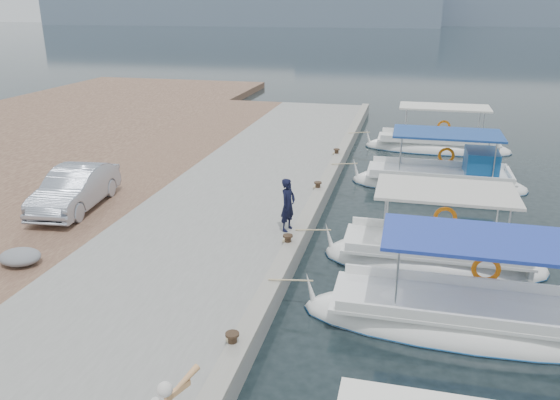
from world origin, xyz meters
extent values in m
plane|color=black|center=(0.00, 0.00, 0.00)|extent=(400.00, 400.00, 0.00)
cube|color=gray|center=(-3.00, 5.00, 0.25)|extent=(6.00, 40.00, 0.50)
cube|color=gray|center=(-0.22, 5.00, 0.56)|extent=(0.44, 40.00, 0.12)
cube|color=brown|center=(-8.00, 5.00, 0.25)|extent=(4.00, 40.00, 0.50)
cube|color=gray|center=(-60.00, 190.00, 7.00)|extent=(140.00, 40.00, 14.00)
ellipsoid|color=white|center=(4.47, -0.85, 0.05)|extent=(7.74, 2.22, 1.30)
ellipsoid|color=#155295|center=(4.47, -0.85, 0.03)|extent=(7.78, 2.27, 0.22)
cube|color=white|center=(4.47, -0.85, 0.55)|extent=(6.34, 1.91, 0.08)
cube|color=#213AA8|center=(4.66, -0.85, 2.19)|extent=(4.64, 2.05, 0.08)
cylinder|color=silver|center=(2.73, -1.69, 1.35)|extent=(0.05, 0.05, 1.60)
torus|color=orange|center=(4.77, 0.20, 1.00)|extent=(0.68, 0.12, 0.68)
ellipsoid|color=white|center=(3.68, 2.33, 0.05)|extent=(6.15, 2.37, 1.30)
ellipsoid|color=#155295|center=(3.68, 2.33, 0.03)|extent=(6.18, 2.42, 0.22)
cube|color=white|center=(3.68, 2.33, 0.55)|extent=(5.04, 2.04, 0.08)
cube|color=beige|center=(3.83, 2.33, 2.19)|extent=(3.69, 2.18, 0.08)
cylinder|color=silver|center=(2.29, 1.44, 1.35)|extent=(0.05, 0.05, 1.60)
torus|color=orange|center=(3.98, 3.45, 1.00)|extent=(0.68, 0.12, 0.68)
ellipsoid|color=white|center=(4.04, 9.59, 0.05)|extent=(6.88, 2.51, 1.30)
ellipsoid|color=#155295|center=(4.04, 9.59, 0.03)|extent=(6.91, 2.56, 0.22)
cube|color=white|center=(4.04, 9.59, 0.55)|extent=(5.64, 2.16, 0.08)
cube|color=navy|center=(4.21, 9.59, 2.19)|extent=(4.13, 2.31, 0.08)
cylinder|color=silver|center=(2.49, 8.65, 1.35)|extent=(0.05, 0.05, 1.60)
torus|color=orange|center=(4.34, 10.78, 1.00)|extent=(0.68, 0.12, 0.68)
cube|color=#155295|center=(5.59, 9.59, 1.10)|extent=(1.20, 1.75, 1.00)
ellipsoid|color=white|center=(4.18, 15.63, 0.05)|extent=(7.16, 2.20, 1.30)
ellipsoid|color=#155295|center=(4.18, 15.63, 0.03)|extent=(7.20, 2.24, 0.22)
cube|color=white|center=(4.18, 15.63, 0.55)|extent=(5.87, 1.89, 0.08)
cube|color=silver|center=(4.36, 15.63, 2.19)|extent=(4.30, 2.02, 0.08)
cylinder|color=silver|center=(2.57, 14.81, 1.35)|extent=(0.05, 0.05, 1.60)
torus|color=orange|center=(4.48, 16.68, 1.00)|extent=(0.68, 0.12, 0.68)
cylinder|color=black|center=(-0.35, -3.50, 0.65)|extent=(0.18, 0.18, 0.30)
cylinder|color=black|center=(-0.35, -3.50, 0.80)|extent=(0.28, 0.28, 0.05)
cylinder|color=black|center=(-0.35, 1.50, 0.65)|extent=(0.18, 0.18, 0.30)
cylinder|color=black|center=(-0.35, 1.50, 0.80)|extent=(0.28, 0.28, 0.05)
cylinder|color=black|center=(-0.35, 6.50, 0.65)|extent=(0.18, 0.18, 0.30)
cylinder|color=black|center=(-0.35, 6.50, 0.80)|extent=(0.28, 0.28, 0.05)
cylinder|color=black|center=(-0.35, 11.50, 0.65)|extent=(0.18, 0.18, 0.30)
cylinder|color=black|center=(-0.35, 11.50, 0.80)|extent=(0.28, 0.28, 0.05)
sphere|color=silver|center=(-0.44, -6.28, 1.64)|extent=(0.23, 0.23, 0.23)
cone|color=#EAA566|center=(-0.31, -5.94, 1.53)|extent=(0.36, 0.69, 0.28)
imported|color=black|center=(-0.60, 2.61, 1.31)|extent=(0.56, 0.69, 1.62)
imported|color=#A8B0C0|center=(-7.88, 2.82, 1.19)|extent=(1.91, 4.30, 1.37)
ellipsoid|color=slate|center=(-6.92, -1.26, 0.70)|extent=(1.10, 0.90, 0.40)
camera|label=1|loc=(2.71, -12.24, 6.92)|focal=35.00mm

